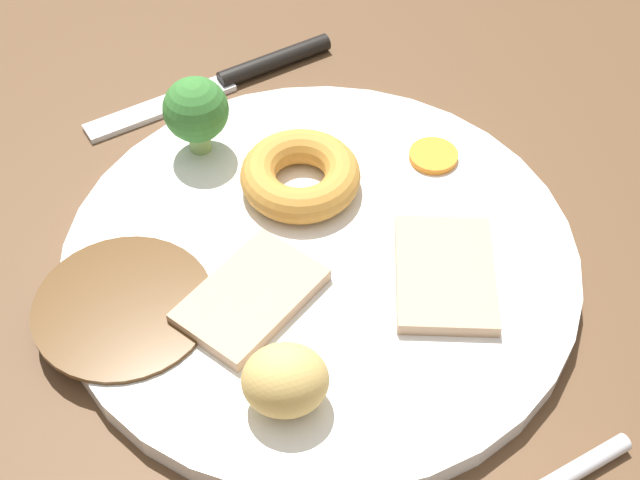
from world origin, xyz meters
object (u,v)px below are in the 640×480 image
yorkshire_pudding (300,175)px  broccoli_floret (201,109)px  meat_slice_under (445,274)px  carrot_coin_front (433,156)px  knife (233,78)px  roast_potato_left (285,380)px  meat_slice_main (250,295)px  dinner_plate (320,260)px

yorkshire_pudding → broccoli_floret: (6.20, 3.16, 1.96)cm
meat_slice_under → carrot_coin_front: size_ratio=2.57×
yorkshire_pudding → knife: yorkshire_pudding is taller
meat_slice_under → knife: meat_slice_under is taller
carrot_coin_front → roast_potato_left: bearing=121.7°
meat_slice_main → yorkshire_pudding: 8.74cm
meat_slice_under → roast_potato_left: size_ratio=1.83×
dinner_plate → carrot_coin_front: carrot_coin_front is taller
meat_slice_under → roast_potato_left: 11.45cm
yorkshire_pudding → carrot_coin_front: 8.51cm
meat_slice_main → broccoli_floret: (11.93, -3.40, 2.62)cm
meat_slice_main → broccoli_floret: 12.68cm
broccoli_floret → knife: (6.15, -5.07, -3.97)cm
dinner_plate → knife: bearing=-11.6°
yorkshire_pudding → roast_potato_left: roast_potato_left is taller
knife → carrot_coin_front: bearing=114.1°
yorkshire_pudding → knife: size_ratio=0.38×
dinner_plate → yorkshire_pudding: (4.84, -1.63, 1.75)cm
meat_slice_main → roast_potato_left: (-6.37, 1.48, 1.44)cm
dinner_plate → yorkshire_pudding: yorkshire_pudding is taller
meat_slice_main → carrot_coin_front: size_ratio=2.55×
roast_potato_left → meat_slice_under: bearing=-79.4°
carrot_coin_front → knife: bearing=23.6°
dinner_plate → meat_slice_under: bearing=-137.3°
meat_slice_main → roast_potato_left: bearing=167.0°
roast_potato_left → knife: bearing=-22.1°
meat_slice_main → broccoli_floret: bearing=-15.9°
broccoli_floret → meat_slice_under: bearing=-158.8°
dinner_plate → roast_potato_left: size_ratio=6.87×
yorkshire_pudding → carrot_coin_front: bearing=-104.2°
meat_slice_under → yorkshire_pudding: yorkshire_pudding is taller
roast_potato_left → carrot_coin_front: size_ratio=1.40×
meat_slice_main → dinner_plate: bearing=-79.8°
dinner_plate → meat_slice_under: (-5.16, -4.76, 1.10)cm
dinner_plate → yorkshire_pudding: bearing=-18.6°
dinner_plate → meat_slice_under: size_ratio=3.76×
roast_potato_left → meat_slice_main: bearing=-13.0°
dinner_plate → knife: 17.55cm
meat_slice_under → dinner_plate: bearing=42.7°
carrot_coin_front → yorkshire_pudding: bearing=75.8°
meat_slice_main → knife: size_ratio=0.41×
meat_slice_main → yorkshire_pudding: size_ratio=1.08×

